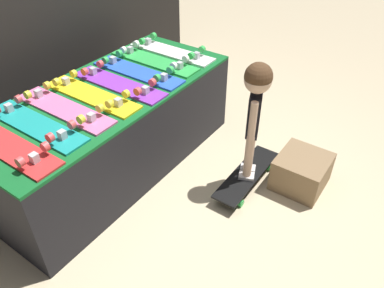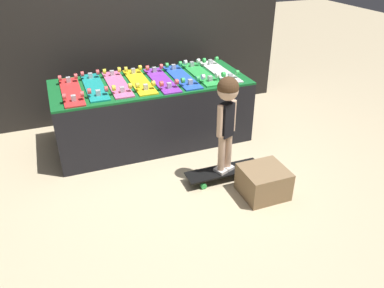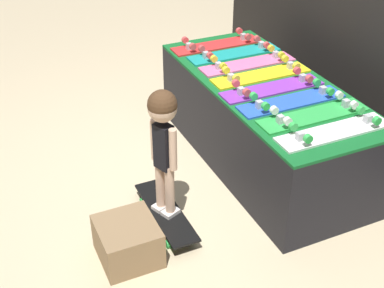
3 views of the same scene
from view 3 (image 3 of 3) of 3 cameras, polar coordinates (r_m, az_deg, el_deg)
The scene contains 13 objects.
ground_plane at distance 3.97m, azimuth -0.10°, elevation -3.54°, with size 16.00×16.00×0.00m, color beige.
display_rack at distance 4.03m, azimuth 7.65°, elevation 2.32°, with size 1.94×0.83×0.65m.
skateboard_red_on_rack at distance 4.47m, azimuth 2.64°, elevation 10.61°, with size 0.18×0.76×0.09m.
skateboard_teal_on_rack at distance 4.31m, azimuth 4.52°, elevation 9.70°, with size 0.18×0.76×0.09m.
skateboard_pink_on_rack at distance 4.14m, azimuth 5.96°, elevation 8.61°, with size 0.18×0.76×0.09m.
skateboard_yellow_on_rack at distance 3.96m, azimuth 7.38°, elevation 7.40°, with size 0.18×0.76×0.09m.
skateboard_purple_on_rack at distance 3.78m, azimuth 8.56°, elevation 6.00°, with size 0.18×0.76×0.09m.
skateboard_blue_on_rack at distance 3.63m, azimuth 10.57°, elevation 4.61°, with size 0.18×0.76×0.09m.
skateboard_green_on_rack at distance 3.48m, azimuth 12.84°, elevation 3.12°, with size 0.18×0.76×0.09m.
skateboard_white_on_rack at distance 3.34m, azimuth 14.94°, elevation 1.41°, with size 0.18×0.76×0.09m.
skateboard_on_floor at distance 3.53m, azimuth -2.80°, elevation -7.33°, with size 0.70×0.19×0.09m.
child at distance 3.17m, azimuth -3.10°, elevation 1.45°, with size 0.20×0.18×0.87m.
storage_box at distance 3.27m, azimuth -6.86°, elevation -10.27°, with size 0.37×0.35×0.25m.
Camera 3 is at (2.92, -1.32, 2.33)m, focal length 50.00 mm.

